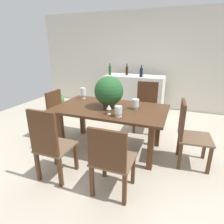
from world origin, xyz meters
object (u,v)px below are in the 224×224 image
Objects in this scene: wine_bottle_dark at (141,72)px; kitchen_counter at (134,94)px; chair_head_end at (51,112)px; crystal_vase_right at (118,110)px; chair_near_right at (111,159)px; wine_bottle_tall at (110,70)px; dining_table at (110,113)px; chair_foot_end at (188,131)px; chair_near_left at (50,143)px; wine_bottle_green at (127,71)px; flower_centerpiece at (109,91)px; potted_plant_floor at (57,102)px; crystal_vase_left at (83,92)px; wine_glass at (109,107)px; chair_far_right at (146,104)px; crystal_vase_center_near at (135,103)px.

kitchen_counter is at bearing 141.19° from wine_bottle_dark.
chair_head_end is 1.55m from crystal_vase_right.
chair_near_right is 3.08× the size of wine_bottle_tall.
dining_table is 1.88× the size of chair_foot_end.
wine_bottle_tall is at bearing -83.68° from chair_near_left.
wine_bottle_green is (-0.22, 0.03, 0.60)m from kitchen_counter.
dining_table is 3.56× the size of flower_centerpiece.
chair_near_right is 0.81m from chair_near_left.
chair_foot_end is 3.50m from potted_plant_floor.
flower_centerpiece is 2.06m from kitchen_counter.
crystal_vase_right is (0.66, 0.69, 0.29)m from chair_near_left.
crystal_vase_right is (0.94, -0.68, -0.04)m from crystal_vase_left.
wine_bottle_dark is (0.09, 1.82, 0.45)m from dining_table.
wine_glass reaches higher than dining_table.
chair_head_end reaches higher than chair_near_right.
chair_far_right reaches higher than potted_plant_floor.
kitchen_counter is (0.29, 3.02, -0.05)m from chair_near_left.
wine_bottle_tall reaches higher than wine_bottle_dark.
potted_plant_floor is at bearing 143.75° from wine_glass.
kitchen_counter is (-0.53, 3.02, -0.01)m from chair_near_right.
flower_centerpiece reaches higher than chair_far_right.
chair_far_right is 1.33m from crystal_vase_left.
kitchen_counter is 0.66m from wine_bottle_dark.
chair_near_left is 6.51× the size of crystal_vase_right.
chair_near_left is at bearing -133.73° from crystal_vase_right.
crystal_vase_left reaches higher than wine_glass.
wine_bottle_dark is at bearing 106.63° from chair_far_right.
dining_table is 0.45m from crystal_vase_center_near.
chair_foot_end is at bearing -57.49° from chair_far_right.
chair_far_right is 1.02m from crystal_vase_center_near.
flower_centerpiece reaches higher than crystal_vase_right.
flower_centerpiece is (-0.02, -0.01, 0.36)m from dining_table.
kitchen_counter is (-0.51, 0.94, -0.05)m from chair_far_right.
wine_bottle_dark is (0.11, 1.82, 0.09)m from flower_centerpiece.
wine_glass is at bearing -124.54° from chair_near_left.
chair_near_right is at bearing -89.54° from crystal_vase_center_near.
wine_bottle_dark reaches higher than flower_centerpiece.
chair_head_end reaches higher than crystal_vase_right.
chair_near_left is (-0.81, -0.01, 0.04)m from chair_near_right.
flower_centerpiece is at bearing -67.82° from chair_near_right.
wine_bottle_green reaches higher than chair_head_end.
wine_bottle_dark reaches higher than chair_near_left.
flower_centerpiece is 0.96× the size of potted_plant_floor.
kitchen_counter is at bearing 99.20° from crystal_vase_right.
flower_centerpiece reaches higher than crystal_vase_left.
wine_bottle_tall is at bearing 111.19° from wine_glass.
chair_near_left reaches higher than crystal_vase_right.
chair_far_right is 3.55× the size of wine_bottle_dark.
crystal_vase_center_near is 2.01m from kitchen_counter.
chair_foot_end is at bearing -5.54° from crystal_vase_center_near.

